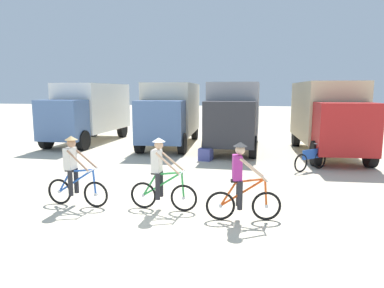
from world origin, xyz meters
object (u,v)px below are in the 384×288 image
object	(u,v)px
box_truck_white_box	(89,110)
bicycle_spare	(311,160)
box_truck_tan_camper	(328,114)
supply_crate	(206,154)
box_truck_cream_rv	(171,111)
box_truck_grey_hauler	(235,112)
cyclist_orange_shirt	(74,174)
cyclist_near_camera	(241,184)
cyclist_cowboy_hat	(161,177)

from	to	relation	value
box_truck_white_box	bicycle_spare	world-z (taller)	box_truck_white_box
box_truck_tan_camper	supply_crate	bearing A→B (deg)	-153.02
box_truck_cream_rv	box_truck_grey_hauler	distance (m)	3.47
cyclist_orange_shirt	supply_crate	world-z (taller)	cyclist_orange_shirt
box_truck_tan_camper	cyclist_near_camera	distance (m)	9.92
box_truck_tan_camper	bicycle_spare	distance (m)	4.14
box_truck_white_box	cyclist_near_camera	world-z (taller)	box_truck_white_box
box_truck_grey_hauler	cyclist_near_camera	distance (m)	10.37
box_truck_white_box	bicycle_spare	bearing A→B (deg)	-22.74
box_truck_cream_rv	cyclist_near_camera	xyz separation A→B (m)	(4.63, -10.46, -1.03)
box_truck_white_box	cyclist_near_camera	distance (m)	14.21
supply_crate	cyclist_orange_shirt	bearing A→B (deg)	-108.80
box_truck_cream_rv	cyclist_orange_shirt	world-z (taller)	box_truck_cream_rv
supply_crate	box_truck_grey_hauler	bearing A→B (deg)	76.51
cyclist_near_camera	box_truck_grey_hauler	bearing A→B (deg)	96.48
box_truck_tan_camper	cyclist_orange_shirt	distance (m)	11.92
cyclist_near_camera	bicycle_spare	xyz separation A→B (m)	(2.13, 5.62, -0.45)
box_truck_grey_hauler	cyclist_cowboy_hat	distance (m)	10.05
box_truck_grey_hauler	cyclist_cowboy_hat	xyz separation A→B (m)	(-0.84, -9.96, -1.03)
box_truck_cream_rv	box_truck_grey_hauler	xyz separation A→B (m)	(3.46, -0.21, 0.00)
box_truck_tan_camper	box_truck_grey_hauler	bearing A→B (deg)	168.15
cyclist_cowboy_hat	supply_crate	size ratio (longest dim) A/B	3.17
cyclist_cowboy_hat	cyclist_near_camera	xyz separation A→B (m)	(2.00, -0.29, 0.00)
box_truck_grey_hauler	box_truck_tan_camper	size ratio (longest dim) A/B	0.98
box_truck_grey_hauler	box_truck_cream_rv	bearing A→B (deg)	176.56
supply_crate	box_truck_cream_rv	bearing A→B (deg)	124.43
box_truck_grey_hauler	box_truck_tan_camper	distance (m)	4.48
box_truck_white_box	cyclist_orange_shirt	bearing A→B (deg)	-63.17
cyclist_near_camera	supply_crate	bearing A→B (deg)	106.91
cyclist_orange_shirt	bicycle_spare	size ratio (longest dim) A/B	1.42
box_truck_tan_camper	bicycle_spare	size ratio (longest dim) A/B	5.41
box_truck_white_box	cyclist_orange_shirt	xyz separation A→B (m)	(5.26, -10.40, -1.03)
box_truck_white_box	box_truck_tan_camper	bearing A→B (deg)	-5.27
box_truck_white_box	supply_crate	bearing A→B (deg)	-27.15
box_truck_white_box	cyclist_orange_shirt	world-z (taller)	box_truck_white_box
cyclist_orange_shirt	bicycle_spare	distance (m)	8.45
supply_crate	cyclist_cowboy_hat	bearing A→B (deg)	-89.78
box_truck_cream_rv	cyclist_orange_shirt	bearing A→B (deg)	-87.96
box_truck_tan_camper	supply_crate	size ratio (longest dim) A/B	12.04
box_truck_grey_hauler	bicycle_spare	size ratio (longest dim) A/B	5.32
box_truck_grey_hauler	cyclist_near_camera	xyz separation A→B (m)	(1.16, -10.25, -1.03)
cyclist_orange_shirt	cyclist_near_camera	world-z (taller)	same
supply_crate	box_truck_white_box	bearing A→B (deg)	152.85
box_truck_grey_hauler	cyclist_cowboy_hat	size ratio (longest dim) A/B	3.73
cyclist_near_camera	supply_crate	size ratio (longest dim) A/B	3.17
box_truck_white_box	bicycle_spare	xyz separation A→B (m)	(11.65, -4.89, -1.48)
box_truck_cream_rv	cyclist_orange_shirt	distance (m)	10.41
cyclist_cowboy_hat	bicycle_spare	xyz separation A→B (m)	(4.13, 5.33, -0.45)
box_truck_grey_hauler	cyclist_cowboy_hat	bearing A→B (deg)	-94.80
cyclist_orange_shirt	bicycle_spare	xyz separation A→B (m)	(6.39, 5.52, -0.45)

